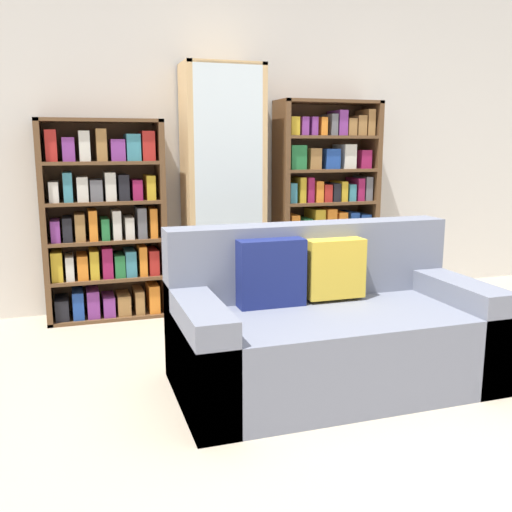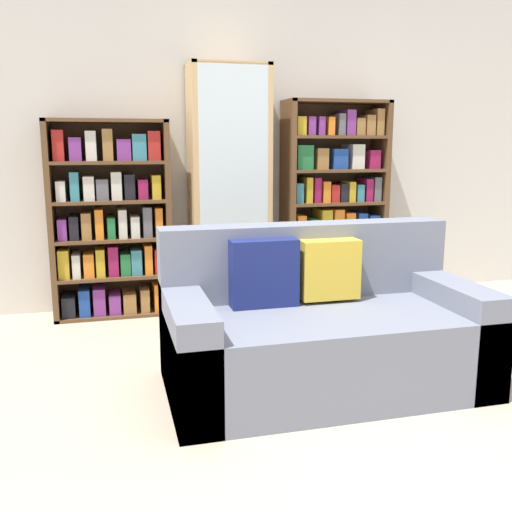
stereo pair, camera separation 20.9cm
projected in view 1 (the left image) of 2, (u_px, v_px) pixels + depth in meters
The scene contains 7 objects.
ground_plane at pixel (393, 436), 2.53m from camera, with size 16.00×16.00×0.00m, color tan.
wall_back at pixel (238, 134), 4.55m from camera, with size 6.65×0.06×2.70m.
couch at pixel (328, 330), 3.06m from camera, with size 1.65×0.85×0.84m.
bookshelf_left at pixel (105, 224), 4.16m from camera, with size 0.87×0.32×1.45m.
display_cabinet at pixel (223, 191), 4.37m from camera, with size 0.59×0.36×1.86m.
bookshelf_right at pixel (326, 205), 4.67m from camera, with size 0.83×0.32×1.61m.
wine_bottle at pixel (305, 310), 3.90m from camera, with size 0.07×0.07×0.39m.
Camera 1 is at (-1.30, -2.02, 1.28)m, focal length 40.00 mm.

